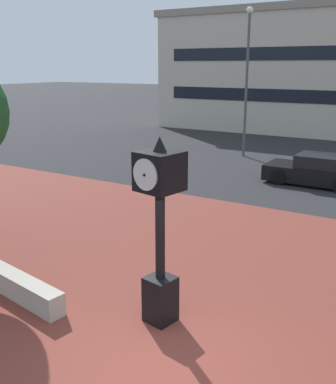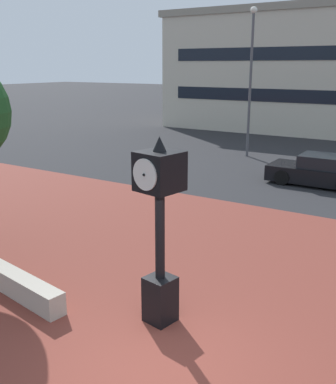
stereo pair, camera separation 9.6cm
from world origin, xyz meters
TOP-DOWN VIEW (x-y plane):
  - ground_plane at (0.00, 0.00)m, footprint 200.00×200.00m
  - plaza_brick_paving at (0.00, 2.71)m, footprint 44.00×13.41m
  - planter_wall at (-4.09, 0.50)m, footprint 3.22×0.90m
  - street_clock at (-0.77, 1.28)m, footprint 0.84×0.87m
  - car_street_mid at (-0.86, 13.66)m, footprint 4.04×1.92m
  - street_lamp_post at (-5.85, 17.93)m, footprint 0.36×0.36m

SIDE VIEW (x-z plane):
  - ground_plane at x=0.00m, z-range 0.00..0.00m
  - plaza_brick_paving at x=0.00m, z-range 0.00..0.01m
  - planter_wall at x=-4.09m, z-range 0.00..0.50m
  - car_street_mid at x=-0.86m, z-range -0.07..1.21m
  - street_clock at x=-0.77m, z-range 0.21..3.86m
  - street_lamp_post at x=-5.85m, z-range 0.77..8.54m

